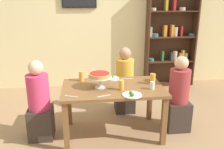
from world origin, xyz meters
TOP-DOWN VIEW (x-y plane):
  - ground_plane at (0.00, 0.00)m, footprint 12.00×12.00m
  - rear_partition at (0.00, 2.20)m, footprint 8.00×0.12m
  - dining_table at (0.00, 0.00)m, footprint 1.42×0.85m
  - bookshelf at (1.54, 2.02)m, footprint 1.11×0.30m
  - diner_far_right at (0.30, 0.73)m, footprint 0.34×0.34m
  - diner_head_east at (0.99, 0.03)m, footprint 0.34×0.34m
  - diner_head_west at (-1.03, 0.02)m, footprint 0.34×0.34m
  - deep_dish_pizza_stand at (-0.18, -0.01)m, footprint 0.34×0.34m
  - salad_plate_near_diner at (0.20, -0.35)m, footprint 0.25×0.25m
  - salad_plate_far_diner at (0.03, 0.36)m, footprint 0.22×0.22m
  - beer_glass_amber_tall at (0.10, -0.13)m, footprint 0.07×0.07m
  - beer_glass_amber_short at (0.59, 0.05)m, footprint 0.08×0.08m
  - beer_glass_amber_spare at (-0.44, 0.31)m, footprint 0.07×0.07m
  - water_glass_clear_near at (0.52, -0.16)m, footprint 0.06×0.06m
  - cutlery_fork_near at (-0.15, -0.32)m, footprint 0.18×0.07m
  - cutlery_knife_near at (0.28, 0.33)m, footprint 0.18×0.04m
  - cutlery_fork_far at (-0.57, -0.29)m, footprint 0.17×0.08m

SIDE VIEW (x-z plane):
  - ground_plane at x=0.00m, z-range 0.00..0.00m
  - diner_far_right at x=0.30m, z-range -0.08..1.07m
  - diner_head_east at x=0.99m, z-range -0.08..1.07m
  - diner_head_west at x=-1.03m, z-range -0.08..1.07m
  - dining_table at x=0.00m, z-range 0.27..1.01m
  - cutlery_fork_near at x=-0.15m, z-range 0.74..0.74m
  - cutlery_knife_near at x=0.28m, z-range 0.74..0.74m
  - cutlery_fork_far at x=-0.57m, z-range 0.74..0.74m
  - salad_plate_near_diner at x=0.20m, z-range 0.72..0.79m
  - salad_plate_far_diner at x=0.03m, z-range 0.72..0.79m
  - water_glass_clear_near at x=0.52m, z-range 0.74..0.85m
  - beer_glass_amber_tall at x=0.10m, z-range 0.74..0.88m
  - beer_glass_amber_spare at x=-0.44m, z-range 0.74..0.89m
  - beer_glass_amber_short at x=0.59m, z-range 0.74..0.89m
  - deep_dish_pizza_stand at x=-0.18m, z-range 0.81..1.02m
  - bookshelf at x=1.54m, z-range 0.00..2.21m
  - rear_partition at x=0.00m, z-range 0.00..2.80m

